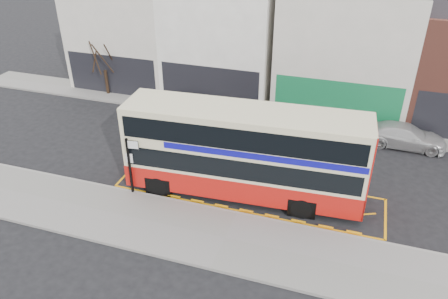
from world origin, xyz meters
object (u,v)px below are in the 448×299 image
(car_silver, at_px, (189,107))
(car_white, at_px, (405,136))
(bus_stop_post, at_px, (130,161))
(street_tree_right, at_px, (416,77))
(car_grey, at_px, (264,120))
(street_tree_left, at_px, (102,48))
(double_decker_bus, at_px, (245,152))

(car_silver, height_order, car_white, car_silver)
(car_silver, relative_size, car_white, 0.86)
(bus_stop_post, height_order, street_tree_right, street_tree_right)
(car_grey, bearing_deg, street_tree_right, -53.00)
(bus_stop_post, height_order, street_tree_left, street_tree_left)
(car_grey, bearing_deg, car_silver, 103.03)
(bus_stop_post, bearing_deg, double_decker_bus, 11.12)
(bus_stop_post, distance_m, street_tree_right, 18.98)
(car_silver, xyz_separation_m, street_tree_right, (14.64, 3.18, 2.79))
(street_tree_left, xyz_separation_m, street_tree_right, (22.18, 1.61, -0.24))
(car_silver, bearing_deg, car_white, -75.50)
(car_silver, xyz_separation_m, street_tree_left, (-7.54, 1.56, 3.03))
(double_decker_bus, height_order, street_tree_right, street_tree_right)
(double_decker_bus, distance_m, car_white, 11.54)
(car_silver, bearing_deg, street_tree_left, 92.20)
(bus_stop_post, height_order, car_grey, bus_stop_post)
(car_grey, distance_m, car_white, 8.92)
(car_white, bearing_deg, street_tree_right, -4.13)
(street_tree_right, bearing_deg, bus_stop_post, -137.19)
(street_tree_left, height_order, street_tree_right, street_tree_left)
(car_grey, xyz_separation_m, street_tree_right, (9.15, 3.48, 2.83))
(car_white, height_order, street_tree_left, street_tree_left)
(car_grey, xyz_separation_m, street_tree_left, (-13.03, 1.87, 3.07))
(bus_stop_post, height_order, car_white, bus_stop_post)
(car_white, xyz_separation_m, street_tree_right, (0.24, 3.03, 2.80))
(double_decker_bus, bearing_deg, car_grey, 92.08)
(bus_stop_post, relative_size, car_silver, 0.75)
(car_grey, bearing_deg, street_tree_left, 98.03)
(double_decker_bus, xyz_separation_m, car_silver, (-6.24, 7.80, -1.81))
(double_decker_bus, bearing_deg, car_silver, 125.04)
(street_tree_right, bearing_deg, street_tree_left, -175.84)
(double_decker_bus, distance_m, bus_stop_post, 5.82)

